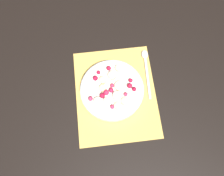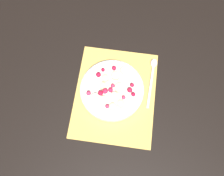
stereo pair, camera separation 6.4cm
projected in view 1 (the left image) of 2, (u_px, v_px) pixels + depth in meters
The scene contains 4 objects.
ground_plane at pixel (116, 94), 0.84m from camera, with size 3.00×3.00×0.00m, color black.
placemat at pixel (116, 93), 0.83m from camera, with size 0.38×0.30×0.01m.
fruit_bowl at pixel (112, 90), 0.81m from camera, with size 0.24×0.24×0.06m.
spoon at pixel (146, 65), 0.87m from camera, with size 0.21×0.03×0.01m.
Camera 1 is at (0.24, -0.04, 0.80)m, focal length 35.00 mm.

